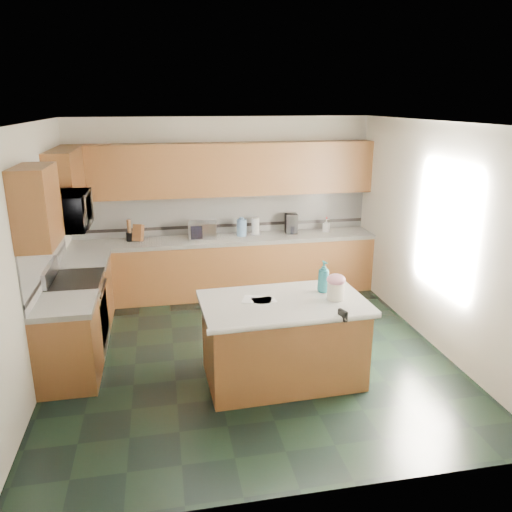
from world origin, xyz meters
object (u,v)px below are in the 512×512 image
object	(u,v)px
knife_block	(138,233)
soap_bottle_island	(324,277)
island_top	(284,303)
island_base	(283,343)
coffee_maker	(291,223)
treat_jar	(336,291)
toaster_oven	(203,230)

from	to	relation	value
knife_block	soap_bottle_island	bearing A→B (deg)	-29.81
soap_bottle_island	knife_block	bearing A→B (deg)	116.87
island_top	knife_block	size ratio (longest dim) A/B	6.90
island_base	island_top	size ratio (longest dim) A/B	0.94
island_top	coffee_maker	world-z (taller)	coffee_maker
treat_jar	toaster_oven	size ratio (longest dim) A/B	0.44
treat_jar	knife_block	size ratio (longest dim) A/B	0.75
knife_block	coffee_maker	size ratio (longest dim) A/B	0.81
island_base	treat_jar	size ratio (longest dim) A/B	8.67
treat_jar	coffee_maker	xyz separation A→B (m)	(0.25, 2.76, 0.06)
island_top	toaster_oven	bearing A→B (deg)	100.77
knife_block	island_top	bearing A→B (deg)	-38.84
treat_jar	island_base	bearing A→B (deg)	-177.47
knife_block	toaster_oven	size ratio (longest dim) A/B	0.59
treat_jar	coffee_maker	size ratio (longest dim) A/B	0.61
island_base	knife_block	xyz separation A→B (m)	(-1.56, 2.66, 0.61)
soap_bottle_island	island_top	bearing A→B (deg)	-173.30
coffee_maker	treat_jar	bearing A→B (deg)	-89.91
island_base	coffee_maker	bearing A→B (deg)	71.61
island_top	coffee_maker	distance (m)	2.81
island_top	coffee_maker	size ratio (longest dim) A/B	5.61
island_base	treat_jar	world-z (taller)	treat_jar
island_base	island_top	distance (m)	0.46
island_base	knife_block	world-z (taller)	knife_block
soap_bottle_island	toaster_oven	distance (m)	2.72
soap_bottle_island	knife_block	distance (m)	3.23
coffee_maker	island_top	bearing A→B (deg)	-101.15
toaster_oven	soap_bottle_island	bearing A→B (deg)	-60.04
island_base	coffee_maker	size ratio (longest dim) A/B	5.28
knife_block	coffee_maker	distance (m)	2.35
island_top	soap_bottle_island	size ratio (longest dim) A/B	4.96
treat_jar	toaster_oven	bearing A→B (deg)	122.18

